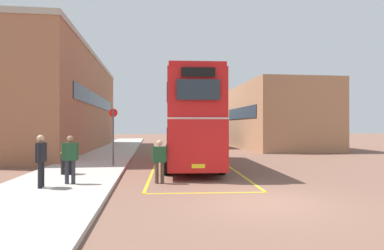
{
  "coord_description": "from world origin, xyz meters",
  "views": [
    {
      "loc": [
        -3.2,
        -8.96,
        2.18
      ],
      "look_at": [
        -0.82,
        10.09,
        2.25
      ],
      "focal_mm": 30.52,
      "sensor_mm": 36.0,
      "label": 1
    }
  ],
  "objects": [
    {
      "name": "brick_building_left",
      "position": [
        -10.99,
        21.77,
        4.26
      ],
      "size": [
        5.91,
        25.06,
        8.52
      ],
      "color": "#9E6647",
      "rests_on": "ground"
    },
    {
      "name": "single_deck_bus",
      "position": [
        2.27,
        26.01,
        1.64
      ],
      "size": [
        2.78,
        9.56,
        3.02
      ],
      "color": "black",
      "rests_on": "ground"
    },
    {
      "name": "depot_building_right",
      "position": [
        9.13,
        21.96,
        3.14
      ],
      "size": [
        7.33,
        12.53,
        6.27
      ],
      "color": "#AD7A56",
      "rests_on": "ground"
    },
    {
      "name": "ground_plane",
      "position": [
        0.0,
        14.4,
        0.0
      ],
      "size": [
        135.6,
        135.6,
        0.0
      ],
      "primitive_type": "plane",
      "color": "brown"
    },
    {
      "name": "sidewalk_left",
      "position": [
        -6.5,
        16.8,
        0.07
      ],
      "size": [
        4.0,
        57.6,
        0.14
      ],
      "primitive_type": "cube",
      "color": "#B2ADA3",
      "rests_on": "ground"
    },
    {
      "name": "bay_marking_yellow",
      "position": [
        -1.12,
        6.91,
        0.0
      ],
      "size": [
        4.88,
        12.88,
        0.01
      ],
      "color": "gold",
      "rests_on": "ground"
    },
    {
      "name": "pedestrian_boarding",
      "position": [
        -2.89,
        3.5,
        0.95
      ],
      "size": [
        0.56,
        0.25,
        1.65
      ],
      "color": "#473828",
      "rests_on": "ground"
    },
    {
      "name": "double_decker_bus",
      "position": [
        -1.07,
        8.86,
        2.51
      ],
      "size": [
        3.22,
        10.77,
        4.75
      ],
      "color": "black",
      "rests_on": "ground"
    },
    {
      "name": "pedestrian_waiting_far",
      "position": [
        -6.83,
        2.38,
        1.16
      ],
      "size": [
        0.25,
        0.59,
        1.75
      ],
      "color": "black",
      "rests_on": "sidewalk_left"
    },
    {
      "name": "litter_bin",
      "position": [
        -6.76,
        5.46,
        0.6
      ],
      "size": [
        0.53,
        0.53,
        0.92
      ],
      "color": "black",
      "rests_on": "sidewalk_left"
    },
    {
      "name": "pedestrian_waiting_near",
      "position": [
        -6.05,
        3.01,
        1.13
      ],
      "size": [
        0.57,
        0.25,
        1.7
      ],
      "color": "#2D2D38",
      "rests_on": "sidewalk_left"
    },
    {
      "name": "bus_stop_sign",
      "position": [
        -5.16,
        8.33,
        1.9
      ],
      "size": [
        0.44,
        0.12,
        2.95
      ],
      "color": "#4C4C51",
      "rests_on": "sidewalk_left"
    }
  ]
}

